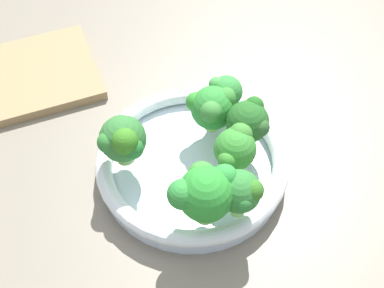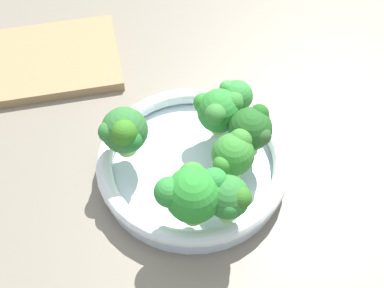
{
  "view_description": "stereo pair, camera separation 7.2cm",
  "coord_description": "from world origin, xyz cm",
  "px_view_note": "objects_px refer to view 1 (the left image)",
  "views": [
    {
      "loc": [
        -7.16,
        44.79,
        63.4
      ],
      "look_at": [
        -3.12,
        0.44,
        7.04
      ],
      "focal_mm": 52.54,
      "sensor_mm": 36.0,
      "label": 1
    },
    {
      "loc": [
        -14.23,
        43.57,
        63.4
      ],
      "look_at": [
        -3.12,
        0.44,
        7.04
      ],
      "focal_mm": 52.54,
      "sensor_mm": 36.0,
      "label": 2
    }
  ],
  "objects_px": {
    "broccoli_floret_6": "(241,193)",
    "cutting_board": "(6,83)",
    "broccoli_floret_3": "(249,121)",
    "broccoli_floret_1": "(226,93)",
    "broccoli_floret_4": "(212,107)",
    "broccoli_floret_5": "(204,192)",
    "broccoli_floret_2": "(123,141)",
    "bowl": "(192,167)",
    "broccoli_floret_0": "(235,148)"
  },
  "relations": [
    {
      "from": "broccoli_floret_5",
      "to": "cutting_board",
      "type": "height_order",
      "value": "broccoli_floret_5"
    },
    {
      "from": "broccoli_floret_0",
      "to": "broccoli_floret_4",
      "type": "xyz_separation_m",
      "value": [
        0.03,
        -0.07,
        0.0
      ]
    },
    {
      "from": "cutting_board",
      "to": "broccoli_floret_0",
      "type": "bearing_deg",
      "value": 157.02
    },
    {
      "from": "broccoli_floret_5",
      "to": "cutting_board",
      "type": "distance_m",
      "value": 0.41
    },
    {
      "from": "bowl",
      "to": "broccoli_floret_6",
      "type": "distance_m",
      "value": 0.12
    },
    {
      "from": "bowl",
      "to": "broccoli_floret_2",
      "type": "distance_m",
      "value": 0.11
    },
    {
      "from": "broccoli_floret_0",
      "to": "broccoli_floret_1",
      "type": "xyz_separation_m",
      "value": [
        0.02,
        -0.1,
        -0.01
      ]
    },
    {
      "from": "broccoli_floret_0",
      "to": "broccoli_floret_6",
      "type": "distance_m",
      "value": 0.07
    },
    {
      "from": "broccoli_floret_1",
      "to": "broccoli_floret_0",
      "type": "bearing_deg",
      "value": 99.87
    },
    {
      "from": "broccoli_floret_0",
      "to": "cutting_board",
      "type": "distance_m",
      "value": 0.4
    },
    {
      "from": "cutting_board",
      "to": "broccoli_floret_2",
      "type": "bearing_deg",
      "value": 144.15
    },
    {
      "from": "broccoli_floret_0",
      "to": "cutting_board",
      "type": "height_order",
      "value": "broccoli_floret_0"
    },
    {
      "from": "bowl",
      "to": "broccoli_floret_2",
      "type": "xyz_separation_m",
      "value": [
        0.09,
        0.01,
        0.06
      ]
    },
    {
      "from": "broccoli_floret_1",
      "to": "cutting_board",
      "type": "relative_size",
      "value": 0.2
    },
    {
      "from": "broccoli_floret_4",
      "to": "broccoli_floret_3",
      "type": "bearing_deg",
      "value": 154.01
    },
    {
      "from": "broccoli_floret_3",
      "to": "cutting_board",
      "type": "bearing_deg",
      "value": -16.48
    },
    {
      "from": "broccoli_floret_0",
      "to": "broccoli_floret_3",
      "type": "bearing_deg",
      "value": -110.83
    },
    {
      "from": "broccoli_floret_2",
      "to": "broccoli_floret_3",
      "type": "xyz_separation_m",
      "value": [
        -0.16,
        -0.05,
        0.0
      ]
    },
    {
      "from": "bowl",
      "to": "cutting_board",
      "type": "relative_size",
      "value": 0.93
    },
    {
      "from": "broccoli_floret_2",
      "to": "broccoli_floret_5",
      "type": "height_order",
      "value": "broccoli_floret_5"
    },
    {
      "from": "broccoli_floret_5",
      "to": "broccoli_floret_4",
      "type": "bearing_deg",
      "value": -90.04
    },
    {
      "from": "broccoli_floret_0",
      "to": "broccoli_floret_6",
      "type": "xyz_separation_m",
      "value": [
        -0.01,
        0.07,
        0.0
      ]
    },
    {
      "from": "broccoli_floret_3",
      "to": "broccoli_floret_1",
      "type": "bearing_deg",
      "value": -60.32
    },
    {
      "from": "broccoli_floret_5",
      "to": "broccoli_floret_0",
      "type": "bearing_deg",
      "value": -113.54
    },
    {
      "from": "broccoli_floret_6",
      "to": "cutting_board",
      "type": "relative_size",
      "value": 0.25
    },
    {
      "from": "bowl",
      "to": "broccoli_floret_1",
      "type": "distance_m",
      "value": 0.11
    },
    {
      "from": "broccoli_floret_6",
      "to": "cutting_board",
      "type": "xyz_separation_m",
      "value": [
        0.37,
        -0.22,
        -0.08
      ]
    },
    {
      "from": "broccoli_floret_4",
      "to": "broccoli_floret_5",
      "type": "distance_m",
      "value": 0.14
    },
    {
      "from": "broccoli_floret_3",
      "to": "broccoli_floret_4",
      "type": "xyz_separation_m",
      "value": [
        0.05,
        -0.02,
        -0.0
      ]
    },
    {
      "from": "broccoli_floret_2",
      "to": "broccoli_floret_6",
      "type": "xyz_separation_m",
      "value": [
        -0.15,
        0.07,
        0.0
      ]
    },
    {
      "from": "broccoli_floret_3",
      "to": "broccoli_floret_6",
      "type": "height_order",
      "value": "broccoli_floret_3"
    },
    {
      "from": "broccoli_floret_4",
      "to": "broccoli_floret_6",
      "type": "bearing_deg",
      "value": 107.48
    },
    {
      "from": "broccoli_floret_3",
      "to": "broccoli_floret_4",
      "type": "distance_m",
      "value": 0.05
    },
    {
      "from": "broccoli_floret_5",
      "to": "broccoli_floret_6",
      "type": "xyz_separation_m",
      "value": [
        -0.04,
        -0.01,
        -0.01
      ]
    },
    {
      "from": "broccoli_floret_0",
      "to": "broccoli_floret_3",
      "type": "xyz_separation_m",
      "value": [
        -0.02,
        -0.04,
        0.01
      ]
    },
    {
      "from": "cutting_board",
      "to": "broccoli_floret_6",
      "type": "bearing_deg",
      "value": 148.89
    },
    {
      "from": "broccoli_floret_1",
      "to": "broccoli_floret_2",
      "type": "height_order",
      "value": "broccoli_floret_2"
    },
    {
      "from": "broccoli_floret_1",
      "to": "broccoli_floret_3",
      "type": "xyz_separation_m",
      "value": [
        -0.03,
        0.06,
        0.01
      ]
    },
    {
      "from": "bowl",
      "to": "broccoli_floret_5",
      "type": "height_order",
      "value": "broccoli_floret_5"
    },
    {
      "from": "broccoli_floret_4",
      "to": "broccoli_floret_0",
      "type": "bearing_deg",
      "value": 117.08
    },
    {
      "from": "broccoli_floret_2",
      "to": "broccoli_floret_4",
      "type": "xyz_separation_m",
      "value": [
        -0.11,
        -0.07,
        -0.0
      ]
    },
    {
      "from": "broccoli_floret_5",
      "to": "cutting_board",
      "type": "bearing_deg",
      "value": -35.14
    },
    {
      "from": "broccoli_floret_3",
      "to": "cutting_board",
      "type": "xyz_separation_m",
      "value": [
        0.37,
        -0.11,
        -0.08
      ]
    },
    {
      "from": "broccoli_floret_2",
      "to": "broccoli_floret_4",
      "type": "height_order",
      "value": "broccoli_floret_2"
    },
    {
      "from": "cutting_board",
      "to": "broccoli_floret_5",
      "type": "bearing_deg",
      "value": 144.86
    },
    {
      "from": "broccoli_floret_6",
      "to": "broccoli_floret_4",
      "type": "bearing_deg",
      "value": -72.52
    },
    {
      "from": "broccoli_floret_2",
      "to": "broccoli_floret_4",
      "type": "bearing_deg",
      "value": -147.15
    },
    {
      "from": "broccoli_floret_5",
      "to": "cutting_board",
      "type": "relative_size",
      "value": 0.3
    },
    {
      "from": "bowl",
      "to": "broccoli_floret_6",
      "type": "bearing_deg",
      "value": 129.75
    },
    {
      "from": "broccoli_floret_6",
      "to": "broccoli_floret_0",
      "type": "bearing_deg",
      "value": -82.51
    }
  ]
}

